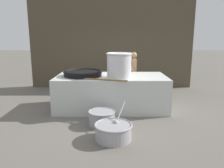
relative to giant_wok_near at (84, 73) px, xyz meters
The scene contains 9 objects.
ground_plane 1.30m from the giant_wok_near, ahead, with size 60.00×60.00×0.00m, color #666059.
back_wall 3.04m from the giant_wok_near, 74.31° to the left, with size 6.44×0.24×3.65m, color #4C4233.
hearth_platform 0.97m from the giant_wok_near, ahead, with size 3.09×1.49×0.94m.
giant_wok_near is the anchor object (origin of this frame).
stock_pot 1.08m from the giant_wok_near, 17.20° to the right, with size 0.69×0.69×0.67m.
stirring_paddle 0.88m from the giant_wok_near, 47.08° to the right, with size 1.33×0.45×0.04m.
cook 1.93m from the giant_wok_near, 37.51° to the left, with size 0.36×0.56×1.53m.
prep_bowl_vegetables 2.32m from the giant_wok_near, 67.08° to the right, with size 0.76×0.93×0.64m.
prep_bowl_meat 1.60m from the giant_wok_near, 65.00° to the right, with size 0.63×0.63×0.34m.
Camera 1 is at (0.02, -6.06, 1.99)m, focal length 35.00 mm.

